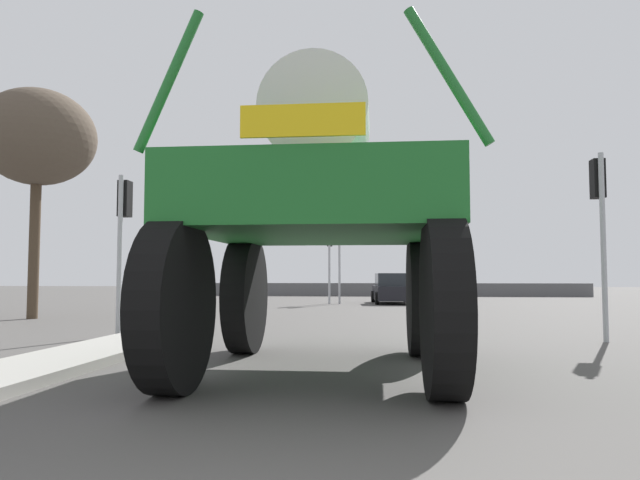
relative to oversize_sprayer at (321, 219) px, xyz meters
The scene contains 10 objects.
ground_plane 11.81m from the oversize_sprayer, 88.64° to the left, with size 120.00×120.00×0.00m, color #4C4947.
median_island 4.56m from the oversize_sprayer, 168.93° to the right, with size 1.47×10.94×0.15m, color #9E9B93.
oversize_sprayer is the anchor object (origin of this frame).
sedan_ahead 21.63m from the oversize_sprayer, 86.51° to the left, with size 2.17×4.24×1.52m.
traffic_signal_near_left 6.82m from the oversize_sprayer, 138.30° to the left, with size 0.24×0.54×3.67m.
traffic_signal_near_right 7.12m from the oversize_sprayer, 39.65° to the left, with size 0.24×0.54×3.95m.
traffic_signal_far_left 21.05m from the oversize_sprayer, 94.88° to the left, with size 0.24×0.55×3.81m.
traffic_signal_far_right 21.01m from the oversize_sprayer, 93.50° to the left, with size 0.24×0.55×3.93m.
bare_tree_left 14.47m from the oversize_sprayer, 137.59° to the left, with size 3.70×3.70×7.48m.
roadside_barrier 32.64m from the oversize_sprayer, 89.52° to the left, with size 29.05×0.24×0.90m, color #59595B.
Camera 1 is at (0.61, -2.00, 1.35)m, focal length 32.96 mm.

